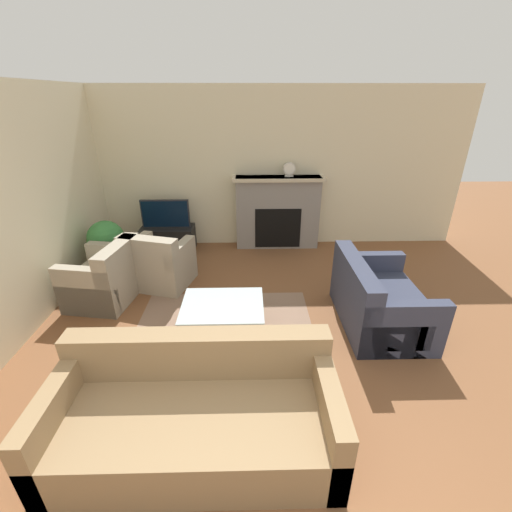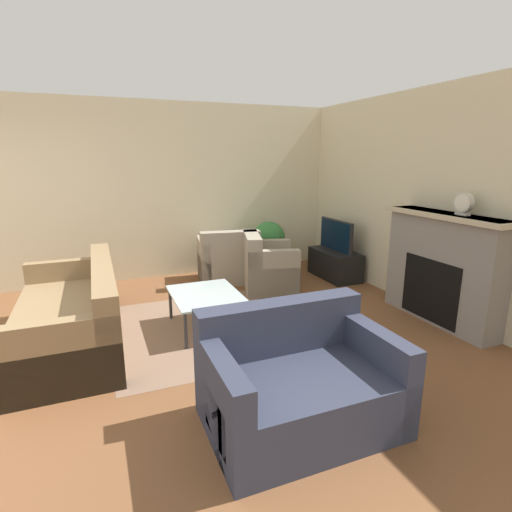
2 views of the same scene
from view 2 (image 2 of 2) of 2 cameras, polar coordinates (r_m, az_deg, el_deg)
wall_back at (r=5.49m, az=22.27°, el=7.43°), size 7.82×0.06×2.70m
wall_left at (r=6.48m, az=-11.45°, el=9.04°), size 0.06×8.16×2.70m
area_rug at (r=4.60m, az=-7.92°, el=-10.21°), size 2.12×1.93×0.00m
fireplace at (r=5.03m, az=25.08°, el=-1.34°), size 1.58×0.37×1.27m
tv_stand at (r=6.48m, az=11.19°, el=-1.14°), size 0.91×0.46×0.44m
tv at (r=6.37m, az=11.36°, el=2.90°), size 0.82×0.06×0.49m
couch_sectional at (r=4.51m, az=-24.72°, el=-8.06°), size 2.14×0.95×0.82m
couch_loveseat at (r=3.02m, az=6.04°, el=-17.79°), size 0.91×1.32×0.82m
armchair_by_window at (r=6.19m, az=-4.01°, el=-0.78°), size 0.88×0.99×0.82m
armchair_accent at (r=5.78m, az=1.62°, el=-1.82°), size 1.00×0.92×0.82m
coffee_table at (r=4.48m, az=-7.18°, el=-5.80°), size 0.92×0.73×0.41m
potted_plant at (r=6.64m, az=1.85°, el=2.30°), size 0.54×0.54×0.84m
mantel_clock at (r=4.79m, az=27.55°, el=6.64°), size 0.21×0.07×0.24m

